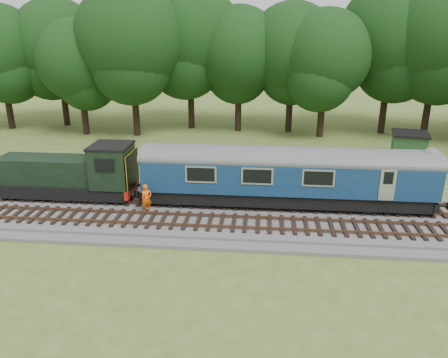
# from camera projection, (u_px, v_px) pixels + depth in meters

# --- Properties ---
(ground) EXTENTS (120.00, 120.00, 0.00)m
(ground) POSITION_uv_depth(u_px,v_px,m) (213.00, 216.00, 27.22)
(ground) COLOR #4F6023
(ground) RESTS_ON ground
(ballast) EXTENTS (70.00, 7.00, 0.35)m
(ballast) POSITION_uv_depth(u_px,v_px,m) (213.00, 214.00, 27.16)
(ballast) COLOR #4C4C4F
(ballast) RESTS_ON ground
(track_north) EXTENTS (67.20, 2.40, 0.21)m
(track_north) POSITION_uv_depth(u_px,v_px,m) (216.00, 202.00, 28.39)
(track_north) COLOR black
(track_north) RESTS_ON ballast
(track_south) EXTENTS (67.20, 2.40, 0.21)m
(track_south) POSITION_uv_depth(u_px,v_px,m) (210.00, 221.00, 25.58)
(track_south) COLOR black
(track_south) RESTS_ON ballast
(fence) EXTENTS (64.00, 0.12, 1.00)m
(fence) POSITION_uv_depth(u_px,v_px,m) (221.00, 190.00, 31.43)
(fence) COLOR #6B6054
(fence) RESTS_ON ground
(tree_line) EXTENTS (70.00, 8.00, 18.00)m
(tree_line) POSITION_uv_depth(u_px,v_px,m) (237.00, 132.00, 47.81)
(tree_line) COLOR black
(tree_line) RESTS_ON ground
(dmu_railcar) EXTENTS (18.05, 2.86, 3.88)m
(dmu_railcar) POSITION_uv_depth(u_px,v_px,m) (287.00, 172.00, 27.24)
(dmu_railcar) COLOR black
(dmu_railcar) RESTS_ON ground
(shunter_loco) EXTENTS (8.91, 2.60, 3.38)m
(shunter_loco) POSITION_uv_depth(u_px,v_px,m) (73.00, 174.00, 28.70)
(shunter_loco) COLOR black
(shunter_loco) RESTS_ON ground
(worker) EXTENTS (0.79, 0.75, 1.83)m
(worker) POSITION_uv_depth(u_px,v_px,m) (147.00, 199.00, 26.62)
(worker) COLOR orange
(worker) RESTS_ON ballast
(shed) EXTENTS (3.51, 3.51, 2.43)m
(shed) POSITION_uv_depth(u_px,v_px,m) (409.00, 146.00, 38.04)
(shed) COLOR #1C3E1E
(shed) RESTS_ON ground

